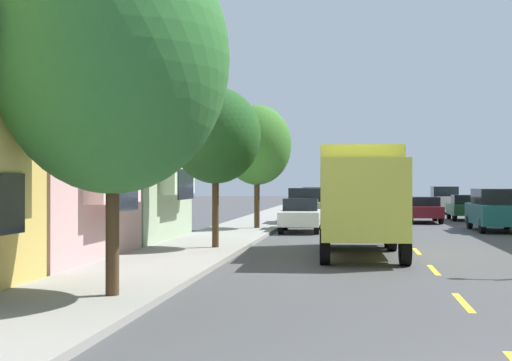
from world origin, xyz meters
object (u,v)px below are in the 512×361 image
object	(u,v)px
parked_hatchback_white	(300,215)
parked_suv_champagne	(307,206)
street_tree_nearest	(113,59)
street_tree_second	(215,136)
delivery_box_truck	(360,193)
street_tree_third	(257,145)
parked_suv_sky	(318,203)
parked_suv_silver	(444,200)
parked_hatchback_forest	(465,207)
moving_burgundy_sedan	(423,209)
parked_pickup_red	(322,201)
parked_suv_teal	(495,210)

from	to	relation	value
parked_hatchback_white	parked_suv_champagne	size ratio (longest dim) A/B	0.84
street_tree_nearest	street_tree_second	xyz separation A→B (m)	(-0.00, 9.97, -0.78)
street_tree_nearest	delivery_box_truck	distance (m)	11.09
street_tree_third	parked_hatchback_white	size ratio (longest dim) A/B	1.39
parked_suv_sky	parked_suv_silver	world-z (taller)	same
parked_hatchback_white	parked_hatchback_forest	bearing A→B (deg)	52.07
parked_hatchback_forest	street_tree_third	bearing A→B (deg)	-134.85
street_tree_third	parked_hatchback_white	xyz separation A→B (m)	(2.02, -0.42, -3.17)
street_tree_second	parked_hatchback_forest	world-z (taller)	street_tree_second
delivery_box_truck	parked_suv_sky	xyz separation A→B (m)	(-2.41, 21.88, -0.90)
parked_hatchback_white	parked_suv_sky	xyz separation A→B (m)	(0.16, 12.11, 0.23)
parked_hatchback_white	moving_burgundy_sedan	world-z (taller)	parked_hatchback_white
delivery_box_truck	parked_suv_silver	distance (m)	31.66
street_tree_third	parked_hatchback_forest	size ratio (longest dim) A/B	1.40
street_tree_second	parked_pickup_red	size ratio (longest dim) A/B	0.97
parked_suv_teal	street_tree_nearest	bearing A→B (deg)	-116.90
street_tree_second	moving_burgundy_sedan	size ratio (longest dim) A/B	1.14
street_tree_third	delivery_box_truck	xyz separation A→B (m)	(4.59, -10.19, -2.05)
street_tree_second	street_tree_third	distance (m)	9.97
delivery_box_truck	parked_suv_silver	world-z (taller)	delivery_box_truck
parked_suv_teal	parked_hatchback_white	world-z (taller)	parked_suv_teal
parked_pickup_red	street_tree_third	bearing A→B (deg)	-95.43
parked_suv_champagne	parked_suv_teal	bearing A→B (deg)	-23.86
street_tree_second	parked_hatchback_forest	xyz separation A→B (m)	(10.87, 20.90, -2.96)
parked_suv_silver	moving_burgundy_sedan	xyz separation A→B (m)	(-2.66, -12.68, -0.24)
parked_suv_teal	parked_suv_silver	xyz separation A→B (m)	(0.09, 19.55, 0.00)
delivery_box_truck	parked_suv_teal	world-z (taller)	delivery_box_truck
street_tree_second	moving_burgundy_sedan	xyz separation A→B (m)	(8.20, 18.12, -2.97)
parked_suv_champagne	parked_pickup_red	world-z (taller)	parked_suv_champagne
delivery_box_truck	parked_hatchback_forest	xyz separation A→B (m)	(6.27, 21.12, -1.13)
parked_suv_teal	parked_suv_sky	world-z (taller)	same
parked_suv_teal	street_tree_second	bearing A→B (deg)	-133.75
street_tree_second	parked_hatchback_white	distance (m)	10.20
moving_burgundy_sedan	parked_hatchback_forest	bearing A→B (deg)	46.15
parked_suv_sky	parked_suv_teal	bearing A→B (deg)	-50.49
street_tree_second	street_tree_third	xyz separation A→B (m)	(0.00, 9.97, 0.21)
street_tree_nearest	parked_suv_silver	world-z (taller)	street_tree_nearest
parked_suv_champagne	parked_pickup_red	size ratio (longest dim) A/B	0.91
street_tree_third	parked_hatchback_forest	distance (m)	15.73
street_tree_third	parked_suv_sky	size ratio (longest dim) A/B	1.17
street_tree_nearest	parked_hatchback_forest	xyz separation A→B (m)	(10.87, 30.87, -3.74)
street_tree_third	parked_pickup_red	world-z (taller)	street_tree_third
parked_hatchback_white	parked_suv_sky	distance (m)	12.12
street_tree_third	parked_suv_silver	size ratio (longest dim) A/B	1.16
delivery_box_truck	moving_burgundy_sedan	size ratio (longest dim) A/B	1.66
delivery_box_truck	parked_suv_teal	xyz separation A→B (m)	(6.17, 11.47, -0.90)
parked_suv_champagne	parked_pickup_red	xyz separation A→B (m)	(0.08, 16.14, -0.16)
parked_pickup_red	parked_suv_sky	bearing A→B (deg)	-89.10
parked_suv_teal	parked_suv_champagne	distance (m)	9.64
parked_hatchback_forest	delivery_box_truck	bearing A→B (deg)	-106.54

